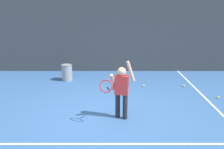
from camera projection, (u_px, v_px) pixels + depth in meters
The scene contains 10 objects.
ground_plane at pixel (104, 114), 5.89m from camera, with size 20.00×20.00×0.00m, color #335B93.
court_line_baseline at pixel (102, 144), 4.63m from camera, with size 9.00×0.05×0.00m, color white.
court_line_sideline at pixel (205, 99), 6.87m from camera, with size 0.05×9.00×0.00m, color white.
back_fence_windscreen at pixel (107, 29), 9.45m from camera, with size 13.73×0.08×3.28m, color #383D42.
fence_post_1 at pixel (107, 27), 9.49m from camera, with size 0.09×0.09×3.43m, color slate.
tennis_player at pixel (120, 88), 5.52m from camera, with size 0.80×0.57×1.35m.
ball_hopper at pixel (66, 72), 8.54m from camera, with size 0.38×0.38×0.56m.
tennis_ball_0 at pixel (183, 86), 7.92m from camera, with size 0.07×0.07×0.07m, color #CCE033.
tennis_ball_2 at pixel (142, 86), 7.94m from camera, with size 0.07×0.07×0.07m, color #CCE033.
tennis_ball_3 at pixel (217, 97), 6.92m from camera, with size 0.07×0.07×0.07m, color #CCE033.
Camera 1 is at (0.17, -5.42, 2.49)m, focal length 39.56 mm.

